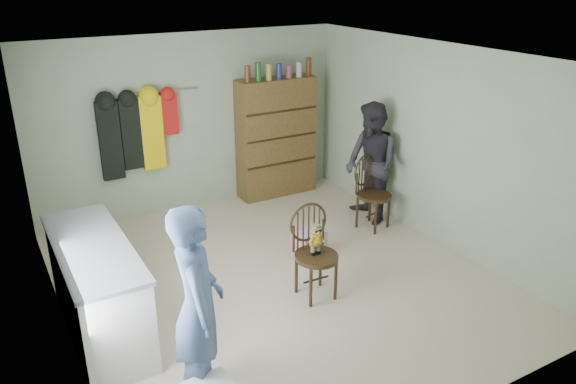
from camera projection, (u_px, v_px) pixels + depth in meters
ground_plane at (278, 279)px, 6.40m from camera, size 5.00×5.00×0.00m
room_walls at (254, 134)px, 6.23m from camera, size 5.00×5.00×5.00m
counter at (98, 289)px, 5.32m from camera, size 0.64×1.86×0.94m
chair_front at (314, 247)px, 5.90m from camera, size 0.47×0.47×1.02m
chair_far at (371, 190)px, 7.50m from camera, size 0.55×0.55×1.00m
striped_bag at (309, 245)px, 6.78m from camera, size 0.39×0.33×0.38m
person_left at (198, 307)px, 4.36m from camera, size 0.56×0.71×1.72m
person_right at (371, 164)px, 7.59m from camera, size 0.70×0.86×1.66m
dresser at (276, 137)px, 8.48m from camera, size 1.20×0.39×2.07m
coat_rack at (136, 133)px, 7.46m from camera, size 1.42×0.12×1.09m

